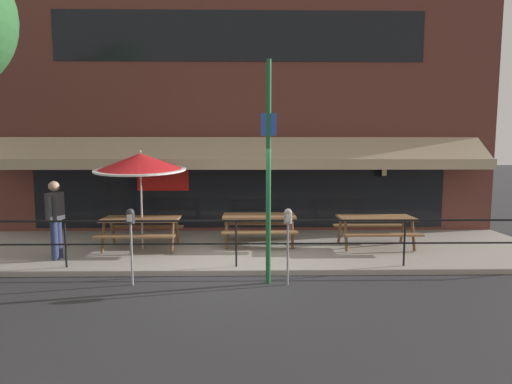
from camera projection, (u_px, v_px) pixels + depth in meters
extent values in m
plane|color=#2D2D30|center=(236.00, 276.00, 7.88)|extent=(120.00, 120.00, 0.00)
cube|color=#9E998E|center=(239.00, 249.00, 9.86)|extent=(15.00, 4.00, 0.10)
cube|color=brown|center=(240.00, 100.00, 11.69)|extent=(15.00, 0.50, 7.90)
cube|color=black|center=(240.00, 36.00, 11.26)|extent=(10.50, 0.02, 1.40)
cube|color=black|center=(240.00, 189.00, 11.70)|extent=(12.00, 0.02, 2.30)
cube|color=red|center=(163.00, 179.00, 11.62)|extent=(1.50, 0.02, 0.70)
cube|color=tan|center=(240.00, 149.00, 11.05)|extent=(13.80, 0.92, 0.70)
cube|color=tan|center=(239.00, 164.00, 10.58)|extent=(13.80, 0.08, 0.28)
cube|color=black|center=(382.00, 166.00, 11.57)|extent=(0.04, 0.28, 0.04)
cube|color=black|center=(383.00, 172.00, 11.45)|extent=(0.18, 0.18, 0.28)
cube|color=beige|center=(383.00, 172.00, 11.45)|extent=(0.13, 0.19, 0.20)
cylinder|color=black|center=(66.00, 244.00, 8.06)|extent=(0.04, 0.04, 0.95)
cylinder|color=black|center=(236.00, 244.00, 8.11)|extent=(0.04, 0.04, 0.95)
cylinder|color=black|center=(404.00, 243.00, 8.17)|extent=(0.04, 0.04, 0.95)
cube|color=black|center=(236.00, 221.00, 8.07)|extent=(13.80, 0.04, 0.04)
cube|color=black|center=(236.00, 244.00, 8.11)|extent=(13.80, 0.03, 0.03)
cube|color=brown|center=(141.00, 219.00, 9.53)|extent=(1.80, 0.80, 0.05)
cube|color=brown|center=(134.00, 236.00, 8.98)|extent=(1.80, 0.26, 0.04)
cube|color=brown|center=(148.00, 227.00, 10.13)|extent=(1.80, 0.26, 0.04)
cylinder|color=brown|center=(172.00, 237.00, 9.26)|extent=(0.07, 0.30, 0.73)
cylinder|color=brown|center=(177.00, 231.00, 9.89)|extent=(0.07, 0.30, 0.73)
cylinder|color=brown|center=(103.00, 237.00, 9.23)|extent=(0.07, 0.30, 0.73)
cylinder|color=brown|center=(113.00, 231.00, 9.87)|extent=(0.07, 0.30, 0.73)
cube|color=brown|center=(259.00, 216.00, 9.96)|extent=(1.80, 0.80, 0.05)
cube|color=brown|center=(260.00, 232.00, 9.42)|extent=(1.80, 0.26, 0.04)
cube|color=brown|center=(259.00, 223.00, 10.57)|extent=(1.80, 0.26, 0.04)
cylinder|color=brown|center=(292.00, 233.00, 9.70)|extent=(0.07, 0.30, 0.73)
cylinder|color=brown|center=(290.00, 228.00, 10.33)|extent=(0.07, 0.30, 0.73)
cylinder|color=brown|center=(226.00, 233.00, 9.67)|extent=(0.07, 0.30, 0.73)
cylinder|color=brown|center=(228.00, 228.00, 10.31)|extent=(0.07, 0.30, 0.73)
cube|color=brown|center=(376.00, 218.00, 9.69)|extent=(1.80, 0.80, 0.05)
cube|color=brown|center=(383.00, 235.00, 9.15)|extent=(1.80, 0.26, 0.04)
cube|color=brown|center=(368.00, 225.00, 10.30)|extent=(1.80, 0.26, 0.04)
cylinder|color=brown|center=(413.00, 235.00, 9.43)|extent=(0.07, 0.30, 0.73)
cylinder|color=brown|center=(403.00, 230.00, 10.06)|extent=(0.07, 0.30, 0.73)
cylinder|color=brown|center=(346.00, 236.00, 9.40)|extent=(0.07, 0.30, 0.73)
cylinder|color=brown|center=(340.00, 230.00, 10.03)|extent=(0.07, 0.30, 0.73)
cylinder|color=#B7B2A8|center=(141.00, 201.00, 9.56)|extent=(0.04, 0.04, 2.30)
cone|color=red|center=(140.00, 162.00, 9.46)|extent=(2.10, 2.12, 0.56)
cylinder|color=white|center=(140.00, 170.00, 9.48)|extent=(2.14, 2.14, 0.20)
sphere|color=#B7B2A8|center=(140.00, 152.00, 9.44)|extent=(0.07, 0.07, 0.07)
cylinder|color=navy|center=(55.00, 241.00, 8.61)|extent=(0.15, 0.15, 0.86)
cylinder|color=navy|center=(59.00, 238.00, 8.81)|extent=(0.15, 0.15, 0.86)
cube|color=#38383D|center=(55.00, 206.00, 8.63)|extent=(0.25, 0.41, 0.60)
cylinder|color=#38383D|center=(49.00, 210.00, 8.38)|extent=(0.10, 0.10, 0.54)
cylinder|color=#38383D|center=(60.00, 206.00, 8.90)|extent=(0.10, 0.10, 0.54)
sphere|color=tan|center=(54.00, 186.00, 8.59)|extent=(0.22, 0.22, 0.22)
cylinder|color=gray|center=(132.00, 254.00, 7.28)|extent=(0.04, 0.04, 1.15)
cylinder|color=#2D2D33|center=(130.00, 218.00, 7.21)|extent=(0.15, 0.15, 0.20)
sphere|color=#2D2D33|center=(130.00, 212.00, 7.20)|extent=(0.14, 0.14, 0.14)
cube|color=silver|center=(129.00, 218.00, 7.13)|extent=(0.08, 0.01, 0.13)
cylinder|color=gray|center=(288.00, 254.00, 7.29)|extent=(0.04, 0.04, 1.15)
cylinder|color=gray|center=(288.00, 218.00, 7.22)|extent=(0.15, 0.15, 0.20)
sphere|color=gray|center=(288.00, 212.00, 7.21)|extent=(0.14, 0.14, 0.14)
cube|color=silver|center=(288.00, 218.00, 7.13)|extent=(0.08, 0.01, 0.13)
cylinder|color=#1E6033|center=(268.00, 174.00, 7.23)|extent=(0.09, 0.09, 4.07)
cube|color=blue|center=(269.00, 124.00, 7.12)|extent=(0.28, 0.02, 0.40)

